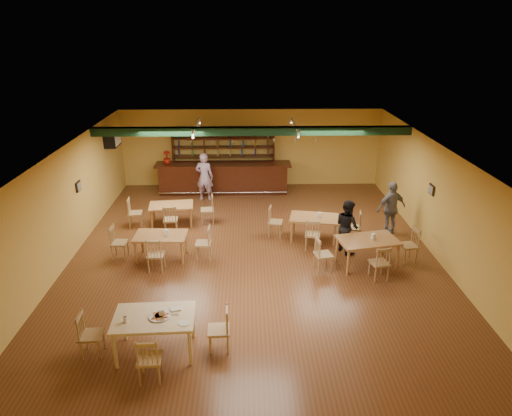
{
  "coord_description": "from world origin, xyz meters",
  "views": [
    {
      "loc": [
        -0.18,
        -11.36,
        5.97
      ],
      "look_at": [
        0.08,
        0.6,
        1.15
      ],
      "focal_mm": 32.03,
      "sensor_mm": 36.0,
      "label": 1
    }
  ],
  "objects_px": {
    "dining_table_b": "(314,228)",
    "patron_bar": "(204,177)",
    "dining_table_a": "(172,215)",
    "dining_table_d": "(367,252)",
    "dining_table_c": "(162,246)",
    "near_table": "(156,334)",
    "patron_right_a": "(347,226)",
    "bar_counter": "(223,178)"
  },
  "relations": [
    {
      "from": "dining_table_b",
      "to": "patron_bar",
      "type": "xyz_separation_m",
      "value": [
        -3.51,
        3.36,
        0.53
      ]
    },
    {
      "from": "dining_table_a",
      "to": "dining_table_d",
      "type": "distance_m",
      "value": 6.21
    },
    {
      "from": "dining_table_d",
      "to": "dining_table_c",
      "type": "bearing_deg",
      "value": 163.17
    },
    {
      "from": "dining_table_c",
      "to": "near_table",
      "type": "relative_size",
      "value": 0.91
    },
    {
      "from": "dining_table_c",
      "to": "dining_table_d",
      "type": "distance_m",
      "value": 5.52
    },
    {
      "from": "patron_right_a",
      "to": "bar_counter",
      "type": "bearing_deg",
      "value": 11.58
    },
    {
      "from": "near_table",
      "to": "patron_right_a",
      "type": "xyz_separation_m",
      "value": [
        4.57,
        4.23,
        0.35
      ]
    },
    {
      "from": "bar_counter",
      "to": "dining_table_c",
      "type": "height_order",
      "value": "bar_counter"
    },
    {
      "from": "dining_table_d",
      "to": "near_table",
      "type": "distance_m",
      "value": 5.98
    },
    {
      "from": "dining_table_a",
      "to": "dining_table_b",
      "type": "height_order",
      "value": "dining_table_b"
    },
    {
      "from": "near_table",
      "to": "dining_table_c",
      "type": "bearing_deg",
      "value": 95.49
    },
    {
      "from": "dining_table_a",
      "to": "patron_bar",
      "type": "height_order",
      "value": "patron_bar"
    },
    {
      "from": "dining_table_b",
      "to": "dining_table_c",
      "type": "distance_m",
      "value": 4.47
    },
    {
      "from": "dining_table_c",
      "to": "near_table",
      "type": "height_order",
      "value": "near_table"
    },
    {
      "from": "patron_bar",
      "to": "near_table",
      "type": "bearing_deg",
      "value": 99.45
    },
    {
      "from": "dining_table_a",
      "to": "near_table",
      "type": "height_order",
      "value": "near_table"
    },
    {
      "from": "dining_table_a",
      "to": "patron_bar",
      "type": "distance_m",
      "value": 2.45
    },
    {
      "from": "bar_counter",
      "to": "near_table",
      "type": "xyz_separation_m",
      "value": [
        -0.91,
        -9.21,
        -0.15
      ]
    },
    {
      "from": "dining_table_d",
      "to": "patron_bar",
      "type": "height_order",
      "value": "patron_bar"
    },
    {
      "from": "dining_table_d",
      "to": "near_table",
      "type": "relative_size",
      "value": 1.0
    },
    {
      "from": "patron_bar",
      "to": "dining_table_d",
      "type": "bearing_deg",
      "value": 144.23
    },
    {
      "from": "near_table",
      "to": "patron_right_a",
      "type": "distance_m",
      "value": 6.24
    },
    {
      "from": "bar_counter",
      "to": "patron_right_a",
      "type": "height_order",
      "value": "patron_right_a"
    },
    {
      "from": "bar_counter",
      "to": "near_table",
      "type": "distance_m",
      "value": 9.26
    },
    {
      "from": "dining_table_a",
      "to": "dining_table_c",
      "type": "xyz_separation_m",
      "value": [
        0.06,
        -2.26,
        0.01
      ]
    },
    {
      "from": "near_table",
      "to": "patron_right_a",
      "type": "relative_size",
      "value": 1.01
    },
    {
      "from": "dining_table_b",
      "to": "patron_bar",
      "type": "height_order",
      "value": "patron_bar"
    },
    {
      "from": "dining_table_a",
      "to": "dining_table_c",
      "type": "height_order",
      "value": "dining_table_c"
    },
    {
      "from": "bar_counter",
      "to": "patron_bar",
      "type": "xyz_separation_m",
      "value": [
        -0.64,
        -0.83,
        0.31
      ]
    },
    {
      "from": "bar_counter",
      "to": "patron_bar",
      "type": "bearing_deg",
      "value": -127.89
    },
    {
      "from": "bar_counter",
      "to": "patron_right_a",
      "type": "distance_m",
      "value": 6.19
    },
    {
      "from": "dining_table_b",
      "to": "dining_table_d",
      "type": "distance_m",
      "value": 2.03
    },
    {
      "from": "dining_table_d",
      "to": "patron_right_a",
      "type": "bearing_deg",
      "value": 101.97
    },
    {
      "from": "dining_table_a",
      "to": "dining_table_d",
      "type": "xyz_separation_m",
      "value": [
        5.55,
        -2.79,
        0.04
      ]
    },
    {
      "from": "dining_table_a",
      "to": "dining_table_b",
      "type": "xyz_separation_m",
      "value": [
        4.38,
        -1.13,
        0.01
      ]
    },
    {
      "from": "dining_table_b",
      "to": "near_table",
      "type": "bearing_deg",
      "value": -115.88
    },
    {
      "from": "dining_table_c",
      "to": "near_table",
      "type": "xyz_separation_m",
      "value": [
        0.55,
        -3.9,
        0.06
      ]
    },
    {
      "from": "dining_table_a",
      "to": "bar_counter",
      "type": "bearing_deg",
      "value": 57.93
    },
    {
      "from": "dining_table_c",
      "to": "dining_table_b",
      "type": "bearing_deg",
      "value": 16.61
    },
    {
      "from": "bar_counter",
      "to": "dining_table_d",
      "type": "distance_m",
      "value": 7.11
    },
    {
      "from": "dining_table_b",
      "to": "dining_table_d",
      "type": "bearing_deg",
      "value": -43.83
    },
    {
      "from": "near_table",
      "to": "patron_right_a",
      "type": "bearing_deg",
      "value": 40.17
    }
  ]
}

